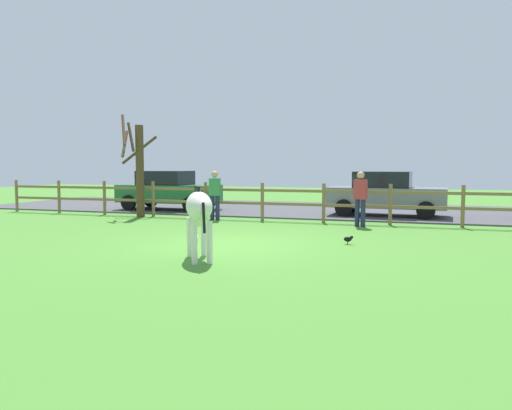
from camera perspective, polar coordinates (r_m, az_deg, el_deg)
name	(u,v)px	position (r m, az deg, el deg)	size (l,w,h in m)	color
ground_plane	(229,245)	(11.17, -3.23, -4.67)	(60.00, 60.00, 0.00)	#47842D
parking_asphalt	(311,209)	(20.05, 6.52, -0.52)	(28.00, 7.40, 0.05)	#47474C
paddock_fence	(262,199)	(16.03, 0.75, 0.72)	(20.58, 0.11, 1.25)	olive
bare_tree	(138,166)	(17.60, -13.70, 4.49)	(1.14, 1.69, 3.64)	#513A23
zebra	(198,211)	(9.36, -6.79, -0.76)	(1.24, 1.70, 1.41)	white
crow_on_grass	(348,239)	(11.35, 10.80, -3.94)	(0.21, 0.10, 0.20)	black
parked_car_grey	(386,193)	(17.72, 15.02, 1.35)	(4.09, 2.07, 1.56)	slate
parked_car_green	(168,190)	(19.89, -10.29, 1.76)	(4.00, 1.88, 1.56)	#236B38
visitor_left_of_tree	(360,196)	(14.63, 12.18, 1.00)	(0.40, 0.30, 1.64)	#232847
visitor_right_of_tree	(215,193)	(16.16, -4.87, 1.42)	(0.40, 0.29, 1.64)	#232847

